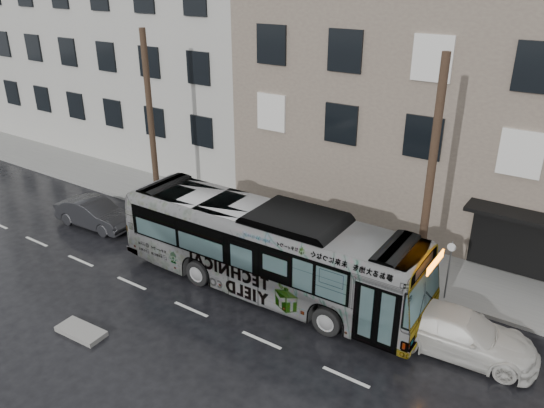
{
  "coord_description": "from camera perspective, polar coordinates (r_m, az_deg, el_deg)",
  "views": [
    {
      "loc": [
        11.71,
        -14.41,
        11.51
      ],
      "look_at": [
        0.24,
        2.5,
        2.52
      ],
      "focal_mm": 35.0,
      "sensor_mm": 36.0,
      "label": 1
    }
  ],
  "objects": [
    {
      "name": "building_grey",
      "position": [
        41.39,
        -12.54,
        18.36
      ],
      "size": [
        26.0,
        15.0,
        16.0
      ],
      "primitive_type": "cube",
      "color": "#B0AFA6",
      "rests_on": "ground"
    },
    {
      "name": "slush_pile",
      "position": [
        19.98,
        -19.84,
        -12.76
      ],
      "size": [
        1.84,
        0.9,
        0.18
      ],
      "primitive_type": "cube",
      "rotation": [
        0.0,
        0.0,
        0.06
      ],
      "color": "#A3A09B",
      "rests_on": "ground"
    },
    {
      "name": "utility_pole_front",
      "position": [
        19.69,
        16.62,
        2.33
      ],
      "size": [
        0.3,
        0.3,
        9.0
      ],
      "primitive_type": "cylinder",
      "color": "#3E2D1F",
      "rests_on": "sidewalk"
    },
    {
      "name": "utility_pole_rear",
      "position": [
        27.01,
        -12.89,
        8.44
      ],
      "size": [
        0.3,
        0.3,
        9.0
      ],
      "primitive_type": "cylinder",
      "color": "#3E2D1F",
      "rests_on": "sidewalk"
    },
    {
      "name": "sidewalk",
      "position": [
        25.31,
        2.6,
        -3.13
      ],
      "size": [
        90.0,
        3.6,
        0.15
      ],
      "primitive_type": "cube",
      "color": "gray",
      "rests_on": "ground"
    },
    {
      "name": "white_sedan",
      "position": [
        18.77,
        19.45,
        -12.91
      ],
      "size": [
        5.14,
        2.49,
        1.44
      ],
      "primitive_type": "imported",
      "rotation": [
        0.0,
        0.0,
        1.67
      ],
      "color": "silver",
      "rests_on": "ground"
    },
    {
      "name": "building_taupe",
      "position": [
        28.56,
        20.1,
        10.19
      ],
      "size": [
        20.0,
        12.0,
        11.0
      ],
      "primitive_type": "cube",
      "color": "gray",
      "rests_on": "ground"
    },
    {
      "name": "bus",
      "position": [
        20.37,
        -0.49,
        -4.86
      ],
      "size": [
        12.65,
        3.13,
        3.51
      ],
      "primitive_type": "imported",
      "rotation": [
        0.0,
        0.0,
        1.59
      ],
      "color": "#B2B2B2",
      "rests_on": "ground"
    },
    {
      "name": "dark_sedan",
      "position": [
        27.25,
        -18.55,
        -0.96
      ],
      "size": [
        4.27,
        1.73,
        1.38
      ],
      "primitive_type": "imported",
      "rotation": [
        0.0,
        0.0,
        1.64
      ],
      "color": "black",
      "rests_on": "ground"
    },
    {
      "name": "sign_post",
      "position": [
        20.82,
        18.44,
        -6.81
      ],
      "size": [
        0.06,
        0.06,
        2.4
      ],
      "primitive_type": "cylinder",
      "color": "slate",
      "rests_on": "sidewalk"
    },
    {
      "name": "ground",
      "position": [
        21.84,
        -4.25,
        -8.12
      ],
      "size": [
        120.0,
        120.0,
        0.0
      ],
      "primitive_type": "plane",
      "color": "black",
      "rests_on": "ground"
    }
  ]
}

